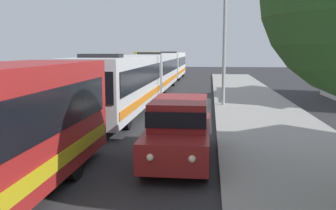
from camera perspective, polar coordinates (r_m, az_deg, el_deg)
The scene contains 6 objects.
bus_second_in_line at distance 19.43m, azimuth -7.23°, elevation 3.46°, with size 2.58×11.81×3.21m.
bus_middle at distance 31.88m, azimuth -1.82°, elevation 5.46°, with size 2.58×11.92×3.21m.
bus_fourth_in_line at distance 44.74m, azimuth 0.59°, elevation 6.32°, with size 2.58×11.11×3.21m.
white_suv at distance 11.27m, azimuth 1.78°, elevation -3.46°, with size 1.86×4.91×1.90m.
box_truck_oncoming at distance 45.85m, azimuth -3.45°, elevation 6.37°, with size 2.35×6.88×3.15m.
streetlamp_mid at distance 22.07m, azimuth 8.80°, elevation 13.77°, with size 5.01×0.28×8.81m.
Camera 1 is at (3.30, 4.46, 3.36)m, focal length 39.49 mm.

